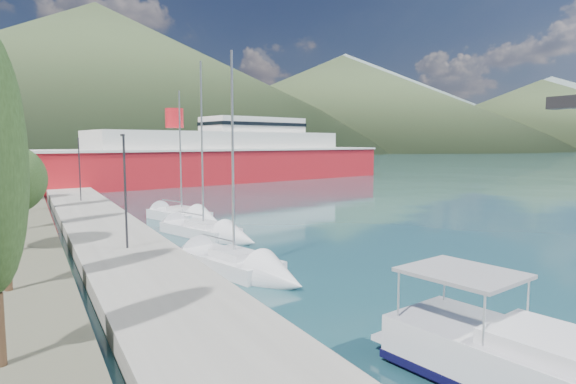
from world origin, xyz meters
TOP-DOWN VIEW (x-y plane):
  - ground at (0.00, 120.00)m, footprint 1400.00×1400.00m
  - quay at (-9.00, 26.00)m, footprint 5.00×88.00m
  - hills_far at (138.59, 618.73)m, footprint 1480.00×900.00m
  - hills_near at (98.04, 372.50)m, footprint 1010.00×520.00m
  - tree_row at (-14.37, 30.95)m, footprint 3.71×62.28m
  - lamp_posts at (-9.00, 15.56)m, footprint 0.15×48.38m
  - sailboat_near at (-4.23, 9.59)m, footprint 4.46×8.54m
  - sailboat_mid at (-2.47, 19.00)m, footprint 4.98×9.13m
  - sailboat_far at (-1.85, 26.52)m, footprint 5.15×8.24m
  - ferry at (15.41, 64.43)m, footprint 62.91×24.05m

SIDE VIEW (x-z plane):
  - ground at x=0.00m, z-range 0.00..0.00m
  - sailboat_mid at x=-2.47m, z-range -6.06..6.67m
  - sailboat_near at x=-4.23m, z-range -5.57..6.20m
  - sailboat_far at x=-1.85m, z-range -5.46..6.10m
  - quay at x=-9.00m, z-range 0.00..0.80m
  - ferry at x=15.41m, z-range -2.39..9.83m
  - lamp_posts at x=-9.00m, z-range 1.05..7.11m
  - tree_row at x=-14.37m, z-range -0.12..11.51m
  - hills_near at x=98.04m, z-range -8.32..106.68m
  - hills_far at x=138.59m, z-range -12.61..167.39m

